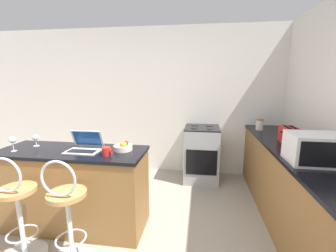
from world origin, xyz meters
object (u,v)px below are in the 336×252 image
object	(u,v)px
bar_stool_near	(18,211)
fruit_bowl	(123,147)
mug_red	(106,151)
stove_range	(201,154)
toaster	(289,135)
wine_glass_tall	(12,140)
bar_stool_far	(68,215)
storage_jar	(260,124)
laptop	(85,146)
microwave	(316,149)
wine_glass_short	(36,138)

from	to	relation	value
bar_stool_near	fruit_bowl	xyz separation A→B (m)	(0.82, 0.61, 0.47)
mug_red	stove_range	bearing A→B (deg)	58.53
toaster	stove_range	bearing A→B (deg)	141.47
bar_stool_near	stove_range	world-z (taller)	bar_stool_near
mug_red	wine_glass_tall	world-z (taller)	wine_glass_tall
bar_stool_near	mug_red	xyz separation A→B (m)	(0.71, 0.42, 0.47)
toaster	wine_glass_tall	world-z (taller)	toaster
bar_stool_far	stove_range	bearing A→B (deg)	59.51
bar_stool_near	stove_range	bearing A→B (deg)	50.09
bar_stool_far	wine_glass_tall	distance (m)	1.09
toaster	storage_jar	world-z (taller)	toaster
laptop	microwave	xyz separation A→B (m)	(2.31, -0.06, 0.08)
stove_range	laptop	bearing A→B (deg)	-131.06
fruit_bowl	wine_glass_tall	distance (m)	1.19
toaster	storage_jar	size ratio (longest dim) A/B	1.75
microwave	toaster	world-z (taller)	microwave
laptop	wine_glass_tall	distance (m)	0.77
bar_stool_far	mug_red	world-z (taller)	bar_stool_far
bar_stool_near	wine_glass_short	xyz separation A→B (m)	(-0.24, 0.62, 0.53)
fruit_bowl	storage_jar	bearing A→B (deg)	37.08
bar_stool_far	laptop	world-z (taller)	laptop
toaster	storage_jar	xyz separation A→B (m)	(-0.17, 0.75, -0.01)
fruit_bowl	stove_range	bearing A→B (deg)	58.40
bar_stool_near	laptop	xyz separation A→B (m)	(0.41, 0.55, 0.49)
bar_stool_near	wine_glass_tall	size ratio (longest dim) A/B	6.34
laptop	mug_red	distance (m)	0.33
storage_jar	wine_glass_short	bearing A→B (deg)	-155.04
toaster	mug_red	bearing A→B (deg)	-159.30
bar_stool_far	microwave	size ratio (longest dim) A/B	2.16
laptop	storage_jar	distance (m)	2.57
mug_red	wine_glass_short	size ratio (longest dim) A/B	0.75
bar_stool_far	storage_jar	bearing A→B (deg)	43.03
storage_jar	fruit_bowl	bearing A→B (deg)	-142.92
fruit_bowl	mug_red	bearing A→B (deg)	-120.45
microwave	toaster	size ratio (longest dim) A/B	1.60
wine_glass_short	stove_range	bearing A→B (deg)	35.86
fruit_bowl	laptop	bearing A→B (deg)	-171.27
bar_stool_far	wine_glass_short	bearing A→B (deg)	139.97
stove_range	wine_glass_short	world-z (taller)	wine_glass_short
toaster	mug_red	xyz separation A→B (m)	(-2.02, -0.76, -0.06)
microwave	fruit_bowl	size ratio (longest dim) A/B	2.32
fruit_bowl	storage_jar	distance (m)	2.19
toaster	wine_glass_tall	distance (m)	3.18
bar_stool_near	wine_glass_short	world-z (taller)	wine_glass_short
wine_glass_short	storage_jar	bearing A→B (deg)	24.96
bar_stool_far	storage_jar	world-z (taller)	storage_jar
laptop	mug_red	size ratio (longest dim) A/B	3.50
microwave	mug_red	world-z (taller)	microwave
wine_glass_short	toaster	bearing A→B (deg)	10.71
fruit_bowl	storage_jar	world-z (taller)	storage_jar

